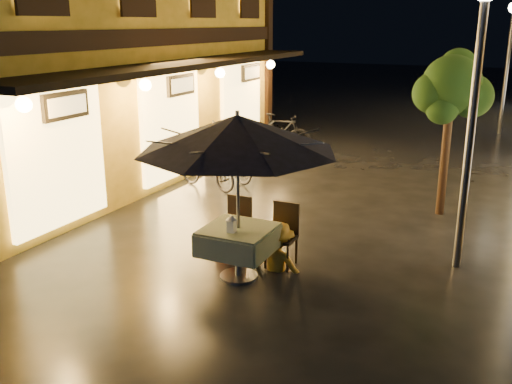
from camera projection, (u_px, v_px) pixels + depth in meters
The scene contains 18 objects.
ground at pixel (223, 282), 8.26m from camera, with size 90.00×90.00×0.00m, color black.
west_building at pixel (83, 17), 13.00m from camera, with size 5.90×11.40×7.40m.
street_tree at pixel (452, 89), 10.50m from camera, with size 1.43×1.20×3.15m.
streetlamp_near at pixel (477, 74), 7.94m from camera, with size 0.36×0.36×4.23m.
streetlamp_far at pixel (510, 44), 18.34m from camera, with size 0.36×0.36×4.23m.
cafe_table at pixel (238, 240), 8.23m from camera, with size 0.99×0.99×0.78m.
patio_umbrella at pixel (237, 133), 7.79m from camera, with size 2.85×2.85×2.46m.
cafe_chair_left at pixel (237, 224), 9.05m from camera, with size 0.42×0.42×0.97m.
cafe_chair_right at pixel (283, 231), 8.72m from camera, with size 0.42×0.42×0.97m.
table_lantern at pixel (232, 223), 7.96m from camera, with size 0.16×0.16×0.25m.
person_orange at pixel (230, 216), 8.88m from camera, with size 0.68×0.53×1.41m, color red.
person_yellow at pixel (278, 224), 8.51m from camera, with size 0.93×0.53×1.43m, color gold.
bicycle_0 at pixel (207, 169), 12.79m from camera, with size 0.57×1.65×0.87m, color black.
bicycle_1 at pixel (227, 158), 13.38m from camera, with size 0.51×1.80×1.08m, color black.
bicycle_2 at pixel (234, 153), 14.34m from camera, with size 0.59×1.69×0.89m, color black.
bicycle_3 at pixel (267, 145), 14.98m from camera, with size 0.48×1.70×1.02m, color black.
bicycle_4 at pixel (252, 144), 15.17m from camera, with size 0.64×1.83×0.96m, color black.
bicycle_5 at pixel (280, 133), 16.31m from camera, with size 0.52×1.86×1.12m, color black.
Camera 1 is at (3.64, -6.62, 3.61)m, focal length 40.00 mm.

